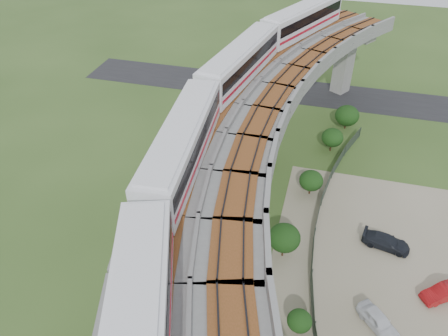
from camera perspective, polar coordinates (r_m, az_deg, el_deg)
The scene contains 14 objects.
ground at distance 43.08m, azimuth 0.33°, elevation -7.19°, with size 160.00×160.00×0.00m, color #365120.
dirt_lot at distance 41.43m, azimuth 19.09°, elevation -12.14°, with size 18.00×26.00×0.04m, color gray.
asphalt_road at distance 67.49m, azimuth 6.95°, elevation 10.22°, with size 60.00×8.00×0.03m, color #232326.
viaduct at distance 36.76m, azimuth 6.18°, elevation 1.96°, with size 19.58×73.98×11.40m.
metro_train at distance 36.99m, azimuth 1.62°, elevation 8.35°, with size 11.38×61.31×3.64m.
fence at distance 41.89m, azimuth 13.49°, elevation -8.66°, with size 3.87×38.73×1.50m.
tree_0 at distance 58.30m, azimuth 15.78°, elevation 6.61°, with size 3.05×3.05×3.21m.
tree_1 at distance 53.34m, azimuth 13.98°, elevation 3.89°, with size 2.56×2.56×2.97m.
tree_2 at distance 46.17m, azimuth 11.32°, elevation -1.62°, with size 2.48×2.48×2.83m.
tree_3 at distance 38.85m, azimuth 7.88°, elevation -9.02°, with size 2.85×2.85×3.49m.
tree_4 at distance 34.61m, azimuth 9.84°, elevation -19.08°, with size 1.88×1.88×2.36m.
car_white at distance 37.13m, azimuth 19.51°, elevation -18.30°, with size 1.51×3.76×1.28m, color silver.
car_red at distance 40.85m, azimuth 26.73°, elevation -14.31°, with size 1.31×3.75×1.23m, color maroon.
car_dark at distance 43.05m, azimuth 20.42°, elevation -9.01°, with size 1.73×4.25×1.23m, color black.
Camera 1 is at (7.81, -29.99, 29.93)m, focal length 35.00 mm.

